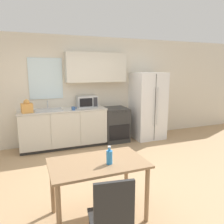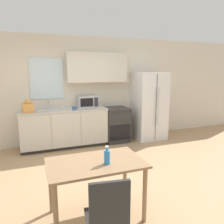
{
  "view_description": "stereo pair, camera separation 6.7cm",
  "coord_description": "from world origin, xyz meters",
  "px_view_note": "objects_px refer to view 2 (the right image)",
  "views": [
    {
      "loc": [
        -1.17,
        -3.42,
        1.87
      ],
      "look_at": [
        0.38,
        0.53,
        1.05
      ],
      "focal_mm": 35.0,
      "sensor_mm": 36.0,
      "label": 1
    },
    {
      "loc": [
        -1.11,
        -3.44,
        1.87
      ],
      "look_at": [
        0.38,
        0.53,
        1.05
      ],
      "focal_mm": 35.0,
      "sensor_mm": 36.0,
      "label": 2
    }
  ],
  "objects_px": {
    "oven_range": "(116,124)",
    "dining_chair_near": "(108,216)",
    "microwave": "(88,101)",
    "dining_table": "(96,170)",
    "drink_bottle": "(107,157)",
    "refrigerator": "(149,106)",
    "coffee_mug": "(74,108)"
  },
  "relations": [
    {
      "from": "dining_table",
      "to": "drink_bottle",
      "type": "relative_size",
      "value": 5.29
    },
    {
      "from": "oven_range",
      "to": "dining_chair_near",
      "type": "relative_size",
      "value": 0.96
    },
    {
      "from": "drink_bottle",
      "to": "refrigerator",
      "type": "bearing_deg",
      "value": 52.2
    },
    {
      "from": "microwave",
      "to": "drink_bottle",
      "type": "relative_size",
      "value": 2.23
    },
    {
      "from": "refrigerator",
      "to": "coffee_mug",
      "type": "xyz_separation_m",
      "value": [
        -2.07,
        -0.13,
        0.08
      ]
    },
    {
      "from": "dining_chair_near",
      "to": "dining_table",
      "type": "bearing_deg",
      "value": 90.63
    },
    {
      "from": "refrigerator",
      "to": "coffee_mug",
      "type": "relative_size",
      "value": 15.41
    },
    {
      "from": "coffee_mug",
      "to": "dining_chair_near",
      "type": "relative_size",
      "value": 0.13
    },
    {
      "from": "dining_table",
      "to": "refrigerator",
      "type": "bearing_deg",
      "value": 49.76
    },
    {
      "from": "refrigerator",
      "to": "coffee_mug",
      "type": "bearing_deg",
      "value": -176.34
    },
    {
      "from": "microwave",
      "to": "dining_chair_near",
      "type": "bearing_deg",
      "value": -101.58
    },
    {
      "from": "refrigerator",
      "to": "dining_chair_near",
      "type": "height_order",
      "value": "refrigerator"
    },
    {
      "from": "refrigerator",
      "to": "dining_table",
      "type": "height_order",
      "value": "refrigerator"
    },
    {
      "from": "dining_chair_near",
      "to": "drink_bottle",
      "type": "distance_m",
      "value": 0.74
    },
    {
      "from": "oven_range",
      "to": "dining_chair_near",
      "type": "distance_m",
      "value": 3.82
    },
    {
      "from": "coffee_mug",
      "to": "dining_table",
      "type": "distance_m",
      "value": 2.64
    },
    {
      "from": "refrigerator",
      "to": "coffee_mug",
      "type": "height_order",
      "value": "refrigerator"
    },
    {
      "from": "dining_chair_near",
      "to": "microwave",
      "type": "bearing_deg",
      "value": 86.81
    },
    {
      "from": "oven_range",
      "to": "dining_table",
      "type": "xyz_separation_m",
      "value": [
        -1.37,
        -2.79,
        0.2
      ]
    },
    {
      "from": "refrigerator",
      "to": "oven_range",
      "type": "bearing_deg",
      "value": 176.38
    },
    {
      "from": "dining_table",
      "to": "oven_range",
      "type": "bearing_deg",
      "value": 63.93
    },
    {
      "from": "coffee_mug",
      "to": "dining_table",
      "type": "bearing_deg",
      "value": -95.33
    },
    {
      "from": "refrigerator",
      "to": "microwave",
      "type": "xyz_separation_m",
      "value": [
        -1.66,
        0.19,
        0.18
      ]
    },
    {
      "from": "dining_chair_near",
      "to": "coffee_mug",
      "type": "bearing_deg",
      "value": 92.52
    },
    {
      "from": "microwave",
      "to": "oven_range",
      "type": "bearing_deg",
      "value": -10.2
    },
    {
      "from": "microwave",
      "to": "dining_chair_near",
      "type": "xyz_separation_m",
      "value": [
        -0.75,
        -3.66,
        -0.55
      ]
    },
    {
      "from": "coffee_mug",
      "to": "dining_table",
      "type": "relative_size",
      "value": 0.1
    },
    {
      "from": "oven_range",
      "to": "dining_chair_near",
      "type": "xyz_separation_m",
      "value": [
        -1.47,
        -3.53,
        0.09
      ]
    },
    {
      "from": "refrigerator",
      "to": "microwave",
      "type": "distance_m",
      "value": 1.68
    },
    {
      "from": "coffee_mug",
      "to": "drink_bottle",
      "type": "distance_m",
      "value": 2.71
    },
    {
      "from": "dining_table",
      "to": "drink_bottle",
      "type": "xyz_separation_m",
      "value": [
        0.11,
        -0.1,
        0.2
      ]
    },
    {
      "from": "dining_table",
      "to": "dining_chair_near",
      "type": "xyz_separation_m",
      "value": [
        -0.1,
        -0.74,
        -0.1
      ]
    }
  ]
}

